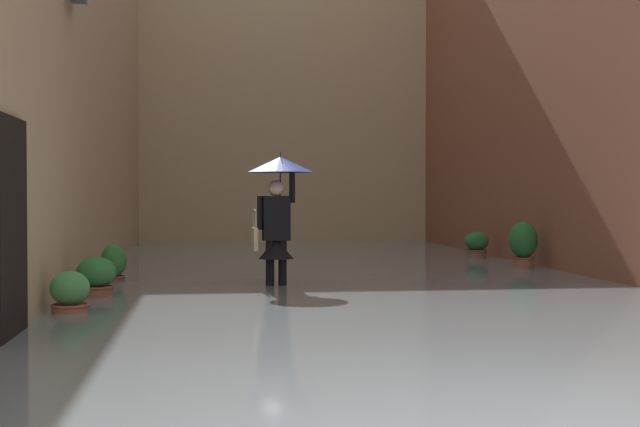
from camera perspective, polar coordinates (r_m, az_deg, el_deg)
ground_plane at (r=14.05m, az=1.14°, el=-4.85°), size 60.00×60.00×0.00m
flood_water at (r=14.04m, az=1.14°, el=-4.44°), size 8.53×24.93×0.20m
building_facade_right at (r=14.38m, az=-18.51°, el=13.11°), size 2.04×22.93×8.93m
building_facade_far at (r=24.50m, az=-2.50°, el=9.16°), size 11.33×1.80×9.73m
person_wading at (r=12.35m, az=-2.77°, el=0.99°), size 0.95×0.95×2.10m
potted_plant_far_right at (r=9.98m, az=-16.05°, el=-5.43°), size 0.43×0.43×0.65m
potted_plant_near_left at (r=15.75m, az=13.16°, el=-2.13°), size 0.51×0.51×1.01m
potted_plant_mid_right at (r=13.17m, az=-13.34°, el=-3.54°), size 0.38×0.38×0.76m
potted_plant_near_right at (r=11.45m, az=-14.43°, el=-4.35°), size 0.50×0.50×0.70m
potted_plant_mid_left at (r=18.03m, az=10.21°, el=-2.23°), size 0.50×0.50×0.73m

